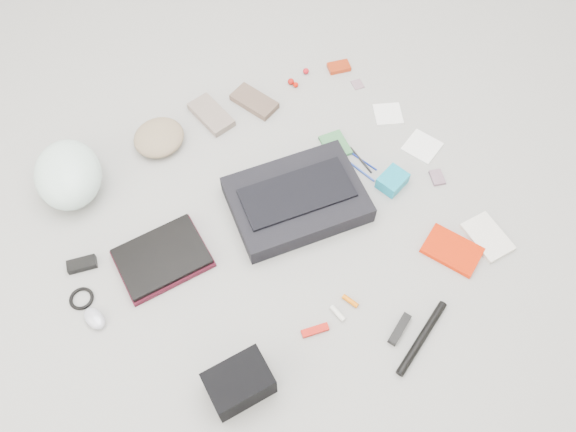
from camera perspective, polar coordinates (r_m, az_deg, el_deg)
ground_plane at (r=2.14m, az=0.00°, el=-0.67°), size 4.00×4.00×0.00m
messenger_bag at (r=2.14m, az=0.90°, el=1.68°), size 0.57×0.46×0.08m
bag_flap at (r=2.10m, az=0.92°, el=2.35°), size 0.45×0.28×0.01m
laptop_sleeve at (r=2.11m, az=-12.60°, el=-4.28°), size 0.34×0.27×0.02m
laptop at (r=2.09m, az=-12.71°, el=-4.02°), size 0.33×0.25×0.02m
bike_helmet at (r=2.30m, az=-21.43°, el=3.95°), size 0.33×0.37×0.19m
beanie at (r=2.38m, az=-12.98°, el=7.79°), size 0.26×0.26×0.07m
mitten_left at (r=2.45m, az=-7.81°, el=10.16°), size 0.12×0.22×0.03m
mitten_right at (r=2.48m, az=-3.44°, el=11.54°), size 0.15×0.22×0.03m
power_brick at (r=2.18m, az=-20.20°, el=-4.63°), size 0.11×0.08×0.03m
cable_coil at (r=2.13m, az=-20.25°, el=-7.88°), size 0.10×0.10×0.01m
mouse at (r=2.07m, az=-19.06°, el=-9.81°), size 0.07×0.10×0.04m
camera_bag at (r=1.86m, az=-4.99°, el=-16.56°), size 0.21×0.16×0.13m
multitool at (r=1.96m, az=2.77°, el=-11.52°), size 0.10×0.05×0.01m
toiletry_tube_white at (r=1.98m, az=5.06°, el=-9.82°), size 0.02×0.07×0.02m
toiletry_tube_orange at (r=2.01m, az=6.34°, el=-8.58°), size 0.03×0.06×0.02m
u_lock at (r=1.99m, az=11.27°, el=-11.20°), size 0.12×0.07×0.02m
bike_pump at (r=2.00m, az=13.45°, el=-11.94°), size 0.30×0.13×0.03m
book_red at (r=2.16m, az=16.33°, el=-3.36°), size 0.20×0.24×0.02m
book_white at (r=2.23m, az=19.59°, el=-2.03°), size 0.14×0.19×0.02m
notepad at (r=2.34m, az=4.84°, el=7.17°), size 0.12×0.15×0.02m
pen_blue at (r=2.28m, az=7.29°, el=4.65°), size 0.04×0.15×0.01m
pen_black at (r=2.31m, az=7.40°, el=5.69°), size 0.02×0.15×0.01m
pen_navy at (r=2.31m, az=7.72°, el=5.52°), size 0.04×0.13×0.01m
accordion_wallet at (r=2.24m, az=10.56°, el=3.54°), size 0.13×0.11×0.05m
card_deck at (r=2.32m, az=14.91°, el=3.81°), size 0.07×0.08×0.01m
napkin_top at (r=2.48m, az=10.13°, el=10.17°), size 0.16×0.16×0.01m
napkin_bottom at (r=2.40m, az=13.47°, el=6.88°), size 0.16×0.16×0.01m
lollipop_a at (r=2.55m, az=0.30°, el=13.50°), size 0.03×0.03×0.03m
lollipop_b at (r=2.54m, az=0.79°, el=13.18°), size 0.03×0.03×0.02m
lollipop_c at (r=2.60m, az=1.84°, el=14.50°), size 0.03×0.03×0.03m
altoids_tin at (r=2.63m, az=5.19°, el=14.85°), size 0.11×0.09×0.02m
stamp_sheet at (r=2.58m, az=7.08°, el=13.13°), size 0.06×0.06×0.00m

